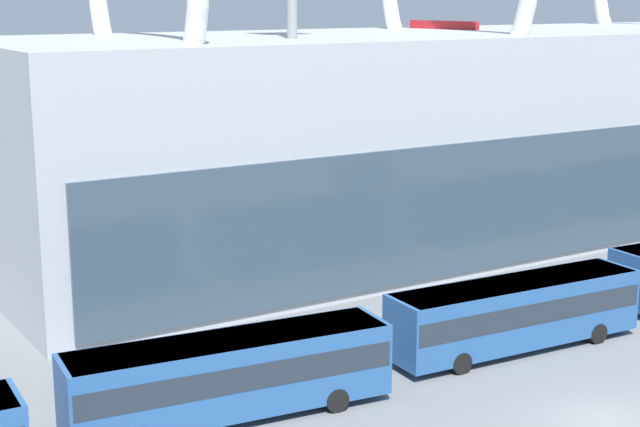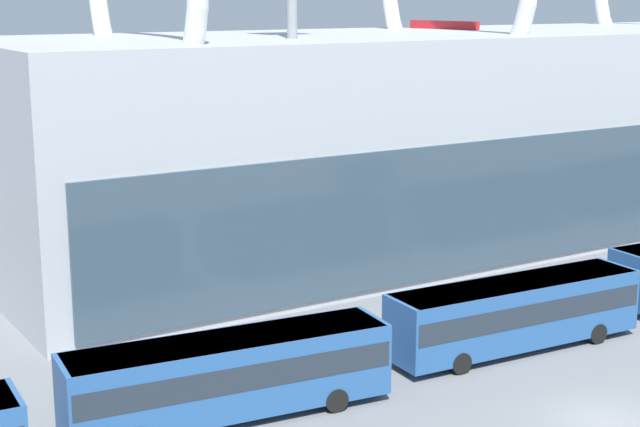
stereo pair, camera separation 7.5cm
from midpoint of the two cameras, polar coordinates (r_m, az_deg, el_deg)
name	(u,v)px [view 1 (the left image)]	position (r m, az deg, el deg)	size (l,w,h in m)	color
ground_plane	(607,422)	(41.20, 16.31, -11.56)	(440.00, 440.00, 0.00)	slate
airliner_at_gate_far	(311,132)	(84.09, -0.58, 4.74)	(39.22, 38.77, 14.68)	white
airliner_parked_remote	(600,95)	(125.28, 15.95, 6.67)	(41.16, 43.37, 12.56)	white
shuttle_bus_1	(230,372)	(39.33, -5.32, -9.17)	(13.40, 4.22, 3.35)	#285693
shuttle_bus_2	(516,310)	(47.40, 11.27, -5.53)	(13.32, 3.59, 3.35)	#285693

